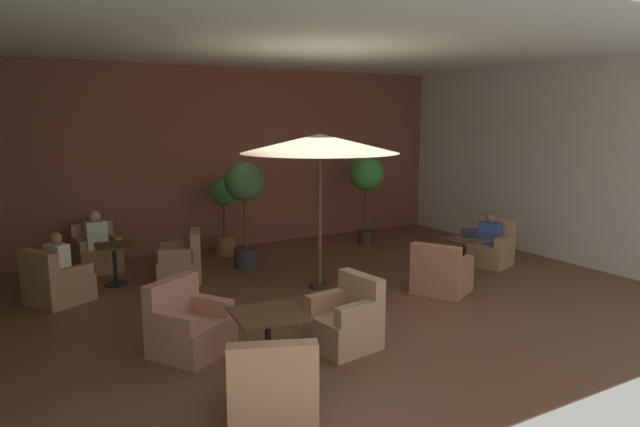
{
  "coord_description": "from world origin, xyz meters",
  "views": [
    {
      "loc": [
        -4.42,
        -7.38,
        2.8
      ],
      "look_at": [
        0.0,
        0.41,
        1.26
      ],
      "focal_mm": 31.3,
      "sensor_mm": 36.0,
      "label": 1
    }
  ],
  "objects_px": {
    "cafe_table_mid_center": "(115,256)",
    "patio_umbrella_tall_red": "(320,144)",
    "patron_blue_shirt": "(490,232)",
    "iced_drink_cup": "(467,235)",
    "potted_tree_mid_right": "(245,195)",
    "open_laptop": "(468,236)",
    "armchair_front_left_north": "(441,275)",
    "armchair_mid_center_east": "(182,263)",
    "cafe_table_front_right": "(268,327)",
    "armchair_mid_center_south": "(97,254)",
    "potted_tree_left_corner": "(366,178)",
    "armchair_mid_center_north": "(56,284)",
    "armchair_front_right_south": "(272,394)",
    "patron_by_window": "(96,232)",
    "armchair_front_left_east": "(490,249)",
    "armchair_front_right_north": "(346,322)",
    "cafe_table_front_left": "(464,248)",
    "armchair_front_right_east": "(188,327)",
    "potted_tree_mid_left": "(224,207)",
    "patron_with_friend": "(57,257)"
  },
  "relations": [
    {
      "from": "armchair_front_left_east",
      "to": "potted_tree_mid_left",
      "type": "xyz_separation_m",
      "value": [
        -4.17,
        3.29,
        0.7
      ]
    },
    {
      "from": "armchair_mid_center_south",
      "to": "patron_with_friend",
      "type": "distance_m",
      "value": 1.85
    },
    {
      "from": "armchair_front_left_east",
      "to": "armchair_front_right_east",
      "type": "relative_size",
      "value": 0.86
    },
    {
      "from": "armchair_front_right_north",
      "to": "cafe_table_mid_center",
      "type": "relative_size",
      "value": 1.28
    },
    {
      "from": "potted_tree_mid_right",
      "to": "open_laptop",
      "type": "bearing_deg",
      "value": -38.51
    },
    {
      "from": "potted_tree_mid_right",
      "to": "iced_drink_cup",
      "type": "height_order",
      "value": "potted_tree_mid_right"
    },
    {
      "from": "armchair_front_left_east",
      "to": "armchair_front_right_north",
      "type": "distance_m",
      "value": 4.92
    },
    {
      "from": "cafe_table_front_right",
      "to": "patron_blue_shirt",
      "type": "bearing_deg",
      "value": 20.65
    },
    {
      "from": "armchair_mid_center_south",
      "to": "potted_tree_mid_right",
      "type": "bearing_deg",
      "value": -24.8
    },
    {
      "from": "armchair_front_left_north",
      "to": "iced_drink_cup",
      "type": "relative_size",
      "value": 9.68
    },
    {
      "from": "armchair_front_right_south",
      "to": "patron_by_window",
      "type": "distance_m",
      "value": 6.46
    },
    {
      "from": "armchair_front_right_north",
      "to": "armchair_front_right_south",
      "type": "height_order",
      "value": "armchair_front_right_south"
    },
    {
      "from": "cafe_table_front_right",
      "to": "potted_tree_mid_left",
      "type": "height_order",
      "value": "potted_tree_mid_left"
    },
    {
      "from": "armchair_mid_center_east",
      "to": "patron_blue_shirt",
      "type": "xyz_separation_m",
      "value": [
        5.42,
        -1.87,
        0.34
      ]
    },
    {
      "from": "cafe_table_front_right",
      "to": "patron_with_friend",
      "type": "height_order",
      "value": "patron_with_friend"
    },
    {
      "from": "cafe_table_front_right",
      "to": "potted_tree_mid_right",
      "type": "bearing_deg",
      "value": 71.03
    },
    {
      "from": "cafe_table_front_right",
      "to": "open_laptop",
      "type": "height_order",
      "value": "open_laptop"
    },
    {
      "from": "cafe_table_front_right",
      "to": "potted_tree_left_corner",
      "type": "relative_size",
      "value": 0.41
    },
    {
      "from": "cafe_table_front_left",
      "to": "armchair_front_right_south",
      "type": "xyz_separation_m",
      "value": [
        -5.04,
        -2.8,
        -0.2
      ]
    },
    {
      "from": "potted_tree_mid_right",
      "to": "iced_drink_cup",
      "type": "relative_size",
      "value": 18.22
    },
    {
      "from": "armchair_front_right_south",
      "to": "armchair_mid_center_south",
      "type": "xyz_separation_m",
      "value": [
        -0.59,
        6.46,
        -0.01
      ]
    },
    {
      "from": "cafe_table_front_left",
      "to": "armchair_front_right_east",
      "type": "xyz_separation_m",
      "value": [
        -5.22,
        -0.79,
        -0.21
      ]
    },
    {
      "from": "iced_drink_cup",
      "to": "patron_blue_shirt",
      "type": "bearing_deg",
      "value": 20.64
    },
    {
      "from": "cafe_table_front_left",
      "to": "potted_tree_left_corner",
      "type": "distance_m",
      "value": 3.24
    },
    {
      "from": "armchair_front_left_north",
      "to": "armchair_mid_center_east",
      "type": "bearing_deg",
      "value": 141.72
    },
    {
      "from": "potted_tree_mid_left",
      "to": "open_laptop",
      "type": "relative_size",
      "value": 4.33
    },
    {
      "from": "armchair_front_left_north",
      "to": "armchair_front_right_east",
      "type": "bearing_deg",
      "value": -176.04
    },
    {
      "from": "armchair_front_left_north",
      "to": "cafe_table_front_right",
      "type": "height_order",
      "value": "armchair_front_left_north"
    },
    {
      "from": "armchair_front_left_north",
      "to": "potted_tree_mid_right",
      "type": "distance_m",
      "value": 3.86
    },
    {
      "from": "open_laptop",
      "to": "armchair_front_right_south",
      "type": "bearing_deg",
      "value": -151.31
    },
    {
      "from": "patron_blue_shirt",
      "to": "iced_drink_cup",
      "type": "height_order",
      "value": "patron_blue_shirt"
    },
    {
      "from": "open_laptop",
      "to": "patron_blue_shirt",
      "type": "bearing_deg",
      "value": 21.85
    },
    {
      "from": "cafe_table_mid_center",
      "to": "patio_umbrella_tall_red",
      "type": "bearing_deg",
      "value": -32.39
    },
    {
      "from": "iced_drink_cup",
      "to": "armchair_mid_center_east",
      "type": "bearing_deg",
      "value": 153.7
    },
    {
      "from": "armchair_mid_center_north",
      "to": "armchair_front_right_north",
      "type": "bearing_deg",
      "value": -50.42
    },
    {
      "from": "armchair_front_right_north",
      "to": "patio_umbrella_tall_red",
      "type": "distance_m",
      "value": 3.22
    },
    {
      "from": "armchair_front_right_east",
      "to": "potted_tree_left_corner",
      "type": "relative_size",
      "value": 0.55
    },
    {
      "from": "armchair_front_left_north",
      "to": "potted_tree_mid_right",
      "type": "bearing_deg",
      "value": 125.69
    },
    {
      "from": "armchair_mid_center_south",
      "to": "potted_tree_mid_left",
      "type": "xyz_separation_m",
      "value": [
        2.49,
        -0.0,
        0.69
      ]
    },
    {
      "from": "iced_drink_cup",
      "to": "armchair_mid_center_north",
      "type": "bearing_deg",
      "value": 163.01
    },
    {
      "from": "cafe_table_front_left",
      "to": "armchair_mid_center_south",
      "type": "height_order",
      "value": "armchair_mid_center_south"
    },
    {
      "from": "cafe_table_front_right",
      "to": "armchair_front_right_east",
      "type": "relative_size",
      "value": 0.73
    },
    {
      "from": "potted_tree_mid_right",
      "to": "patron_by_window",
      "type": "height_order",
      "value": "potted_tree_mid_right"
    },
    {
      "from": "armchair_front_right_south",
      "to": "open_laptop",
      "type": "relative_size",
      "value": 2.73
    },
    {
      "from": "potted_tree_left_corner",
      "to": "armchair_front_left_east",
      "type": "bearing_deg",
      "value": -69.18
    },
    {
      "from": "armchair_front_right_east",
      "to": "patron_blue_shirt",
      "type": "xyz_separation_m",
      "value": [
        6.2,
        1.15,
        0.34
      ]
    },
    {
      "from": "armchair_front_right_east",
      "to": "armchair_front_left_east",
      "type": "bearing_deg",
      "value": 10.55
    },
    {
      "from": "armchair_mid_center_east",
      "to": "potted_tree_left_corner",
      "type": "relative_size",
      "value": 0.46
    },
    {
      "from": "cafe_table_front_left",
      "to": "patio_umbrella_tall_red",
      "type": "bearing_deg",
      "value": 164.61
    },
    {
      "from": "armchair_front_left_east",
      "to": "patio_umbrella_tall_red",
      "type": "height_order",
      "value": "patio_umbrella_tall_red"
    }
  ]
}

